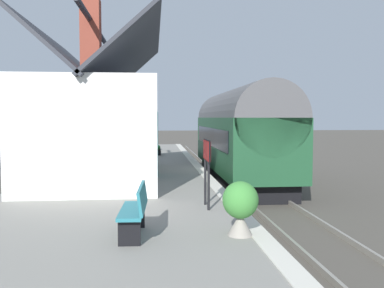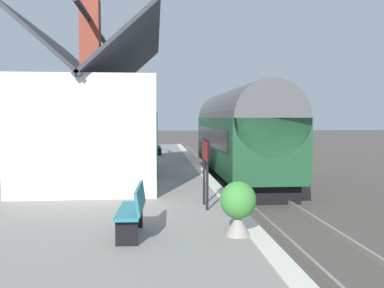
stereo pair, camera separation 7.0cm
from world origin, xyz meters
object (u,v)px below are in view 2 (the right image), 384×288
station_building (100,127)px  planter_bench_left (110,153)px  planter_edge_near (98,152)px  bench_mid_platform (134,209)px  train (240,135)px  planter_edge_far (238,206)px  bench_near_building (151,146)px  bench_platform_end (152,143)px  planter_bench_right (158,150)px  station_sign_board (206,156)px

station_building → planter_bench_left: size_ratio=11.86×
planter_edge_near → bench_mid_platform: bearing=-170.0°
train → planter_edge_far: 12.06m
planter_edge_near → planter_edge_far: bearing=-163.4°
station_building → bench_near_building: size_ratio=6.04×
station_building → bench_mid_platform: size_ratio=6.00×
bench_near_building → planter_bench_left: bearing=148.9°
bench_mid_platform → planter_edge_far: (-0.12, -1.82, 0.05)m
train → planter_bench_left: bearing=80.7°
train → bench_platform_end: train is taller
station_building → bench_near_building: bearing=-11.0°
bench_mid_platform → planter_edge_near: bench_mid_platform is taller
planter_bench_right → station_sign_board: station_sign_board is taller
planter_edge_near → station_sign_board: (-12.41, -4.10, 0.88)m
planter_bench_right → station_building: bearing=166.6°
planter_edge_far → bench_platform_end: bearing=4.9°
bench_mid_platform → planter_bench_left: (12.66, 1.78, -0.09)m
bench_platform_end → bench_near_building: bearing=179.1°
station_building → planter_bench_right: bearing=-13.4°
bench_mid_platform → planter_bench_left: bearing=8.0°
train → station_sign_board: 9.84m
planter_bench_right → planter_edge_far: bearing=-175.4°
train → planter_edge_near: (2.96, 6.82, -0.98)m
bench_near_building → train: bearing=-135.6°
bench_mid_platform → station_sign_board: bearing=-34.7°
train → planter_edge_far: bearing=168.3°
bench_near_building → planter_edge_near: bearing=114.5°
planter_edge_far → planter_bench_right: size_ratio=1.16×
planter_edge_far → planter_bench_right: (16.02, 1.28, -0.26)m
planter_edge_far → planter_edge_near: 15.39m
planter_bench_left → bench_near_building: bearing=-31.1°
bench_platform_end → planter_bench_left: (-6.35, 1.98, -0.09)m
bench_platform_end → planter_bench_left: 6.65m
planter_edge_far → planter_edge_near: bearing=16.6°
bench_near_building → planter_edge_near: (-1.24, 2.72, -0.17)m
train → planter_bench_left: 6.18m
bench_mid_platform → bench_platform_end: bearing=-0.6°
planter_edge_far → station_building: bearing=24.1°
bench_near_building → planter_bench_right: size_ratio=1.70×
train → planter_bench_right: bearing=41.2°
train → planter_bench_right: (4.23, 3.71, -1.02)m
bench_platform_end → bench_near_building: (-3.15, 0.05, 0.00)m
station_building → planter_edge_near: size_ratio=9.63×
bench_platform_end → planter_bench_right: 3.13m
planter_bench_right → bench_platform_end: bearing=6.4°
bench_platform_end → bench_near_building: 3.15m
bench_near_building → station_building: bearing=169.0°
bench_mid_platform → planter_edge_near: size_ratio=1.60×
planter_bench_left → planter_edge_far: bearing=-164.3°
bench_platform_end → planter_bench_left: bearing=162.7°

